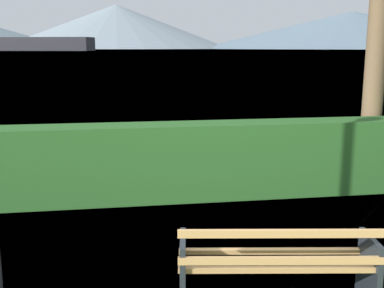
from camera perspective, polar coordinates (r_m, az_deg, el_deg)
water_surface at (r=313.24m, az=-8.82°, el=11.02°), size 620.00×620.00×0.00m
park_bench at (r=4.51m, az=10.17°, el=-14.08°), size 1.86×0.83×0.87m
hedge_row at (r=7.56m, az=1.96°, el=-1.97°), size 9.13×0.62×1.20m
distant_hills at (r=578.23m, az=-16.14°, el=13.63°), size 940.46×437.92×61.84m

